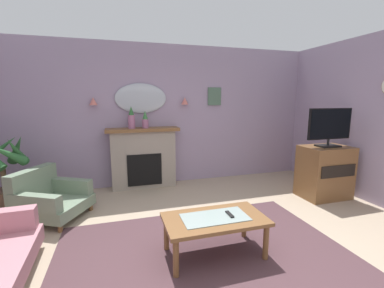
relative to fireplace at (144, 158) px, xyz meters
The scene contains 16 objects.
floor 2.87m from the fireplace, 82.08° to the right, with size 7.24×6.89×0.10m, color tan.
wall_back 0.91m from the fireplace, 29.90° to the left, with size 7.24×0.10×2.74m, color #9E8CA8.
patterned_rug 2.66m from the fireplace, 81.48° to the right, with size 3.20×2.40×0.01m, color #4C3338.
fireplace is the anchor object (origin of this frame).
mantel_vase_right 0.80m from the fireplace, behind, with size 0.13×0.13×0.41m.
mantel_vase_centre 0.74m from the fireplace, 29.53° to the right, with size 0.12×0.12×0.33m.
wall_mirror 1.15m from the fireplace, 90.00° to the left, with size 0.96×0.06×0.56m, color #B2BCC6.
wall_sconce_left 1.38m from the fireplace, behind, with size 0.14×0.14×0.14m, color #D17066.
wall_sconce_right 1.38m from the fireplace, ahead, with size 0.14×0.14×0.14m, color #D17066.
framed_picture 1.91m from the fireplace, ahead, with size 0.28×0.03×0.36m, color #4C6B56.
coffee_table 2.53m from the fireplace, 78.65° to the right, with size 1.10×0.60×0.45m.
tv_remote 2.57m from the fireplace, 74.90° to the right, with size 0.04×0.16×0.02m, color black.
armchair_in_corner 1.76m from the fireplace, 147.39° to the right, with size 1.10×1.09×0.71m.
tv_cabinet 3.28m from the fireplace, 25.50° to the right, with size 0.80×0.57×0.90m.
tv_flatscreen 3.35m from the fireplace, 25.82° to the right, with size 0.84×0.24×0.65m.
potted_plant_corner_palm 2.21m from the fireplace, 165.81° to the right, with size 0.77×0.77×1.21m.
Camera 1 is at (-0.87, -2.12, 1.71)m, focal length 24.11 mm.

